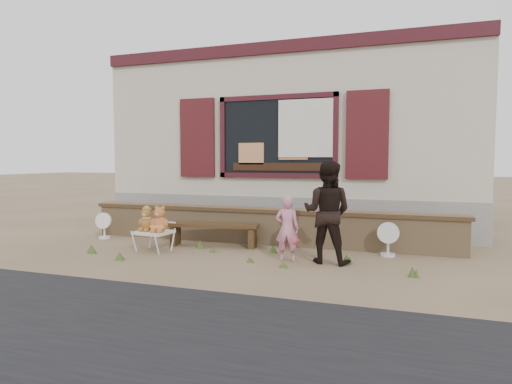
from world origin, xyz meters
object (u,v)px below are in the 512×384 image
(bench, at_px, (213,230))
(teddy_bear_right, at_px, (160,219))
(child, at_px, (287,229))
(teddy_bear_left, at_px, (147,219))
(folding_chair, at_px, (154,233))
(adult, at_px, (327,212))

(bench, height_order, teddy_bear_right, teddy_bear_right)
(teddy_bear_right, xyz_separation_m, child, (2.22, 0.03, -0.07))
(teddy_bear_left, relative_size, teddy_bear_right, 0.92)
(teddy_bear_left, height_order, teddy_bear_right, teddy_bear_right)
(bench, height_order, teddy_bear_left, teddy_bear_left)
(child, bearing_deg, folding_chair, -3.36)
(folding_chair, height_order, child, child)
(folding_chair, height_order, adult, adult)
(teddy_bear_left, bearing_deg, teddy_bear_right, -0.00)
(teddy_bear_right, distance_m, adult, 2.82)
(folding_chair, bearing_deg, teddy_bear_right, -0.00)
(bench, bearing_deg, child, -31.96)
(teddy_bear_right, height_order, adult, adult)
(folding_chair, distance_m, adult, 2.99)
(teddy_bear_right, relative_size, child, 0.44)
(child, bearing_deg, bench, -27.48)
(bench, bearing_deg, adult, -23.22)
(bench, relative_size, adult, 1.09)
(teddy_bear_left, xyz_separation_m, child, (2.49, -0.00, -0.05))
(adult, bearing_deg, folding_chair, 9.06)
(bench, distance_m, folding_chair, 1.06)
(teddy_bear_right, bearing_deg, bench, 54.38)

